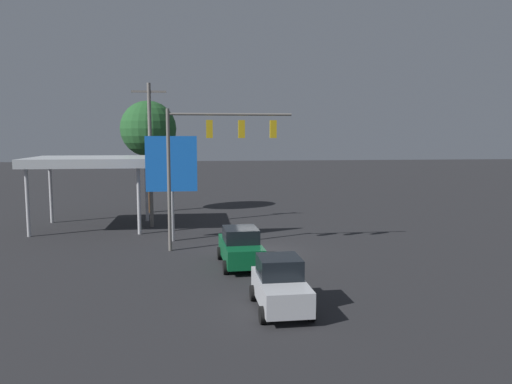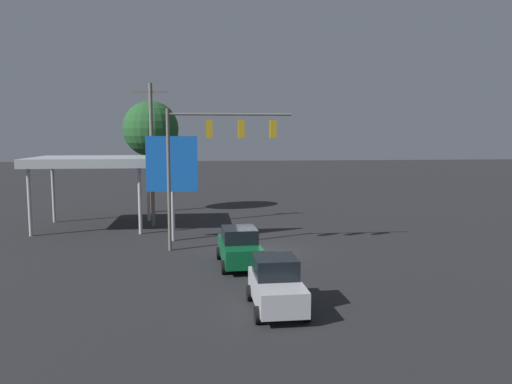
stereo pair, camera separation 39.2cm
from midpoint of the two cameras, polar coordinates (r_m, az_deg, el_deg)
name	(u,v)px [view 1 (the left image)]	position (r m, az deg, el deg)	size (l,w,h in m)	color
ground_plane	(260,253)	(27.94, 0.08, -7.00)	(200.00, 200.00, 0.00)	#262628
traffic_signal_assembly	(213,146)	(28.20, -5.37, 5.25)	(7.03, 0.43, 7.99)	slate
utility_pole	(150,152)	(36.15, -12.30, 4.52)	(2.40, 0.26, 10.15)	slate
gas_station_canopy	(91,163)	(36.67, -18.64, 3.20)	(8.21, 6.44, 5.00)	#B2B7BC
price_sign	(171,167)	(30.92, -10.00, 2.83)	(3.12, 0.27, 6.47)	#B7B7BC
hatchback_crossing	(280,285)	(19.00, 2.19, -10.58)	(2.04, 3.84, 1.97)	silver
sedan_far	(241,247)	(25.15, -2.22, -6.30)	(2.24, 4.49, 1.93)	#0C592D
street_tree	(148,129)	(42.91, -12.47, 7.04)	(4.64, 4.64, 9.38)	#4C331E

